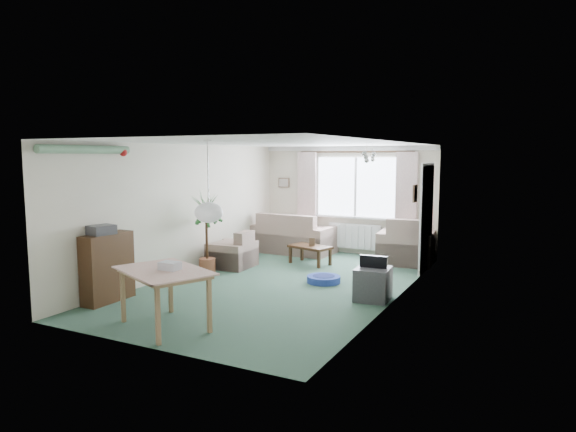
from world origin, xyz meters
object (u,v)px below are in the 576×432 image
at_px(armchair_left, 232,249).
at_px(tv_cube, 373,284).
at_px(bookshelf, 108,268).
at_px(armchair_corner, 406,240).
at_px(dining_table, 165,299).
at_px(houseplant, 207,233).
at_px(sofa, 294,233).
at_px(pet_bed, 324,279).
at_px(coffee_table, 310,255).

xyz_separation_m(armchair_left, tv_cube, (3.20, -0.99, -0.11)).
height_order(bookshelf, tv_cube, bookshelf).
xyz_separation_m(armchair_corner, dining_table, (-1.77, -5.33, -0.11)).
distance_m(houseplant, tv_cube, 3.37).
bearing_deg(sofa, dining_table, 100.88).
distance_m(armchair_corner, pet_bed, 2.45).
height_order(houseplant, pet_bed, houseplant).
distance_m(tv_cube, pet_bed, 1.28).
bearing_deg(armchair_left, dining_table, 17.33).
distance_m(bookshelf, pet_bed, 3.56).
relative_size(sofa, coffee_table, 2.14).
distance_m(sofa, tv_cube, 4.06).
relative_size(armchair_corner, houseplant, 0.70).
relative_size(tv_cube, pet_bed, 0.94).
height_order(dining_table, tv_cube, dining_table).
xyz_separation_m(sofa, tv_cube, (2.80, -2.93, -0.20)).
relative_size(armchair_left, pet_bed, 1.39).
bearing_deg(sofa, houseplant, 81.24).
xyz_separation_m(armchair_left, dining_table, (1.21, -3.41, 0.00)).
xyz_separation_m(coffee_table, houseplant, (-1.38, -1.62, 0.57)).
height_order(sofa, tv_cube, sofa).
bearing_deg(pet_bed, dining_table, -106.39).
distance_m(bookshelf, dining_table, 1.64).
bearing_deg(houseplant, coffee_table, 49.53).
relative_size(coffee_table, tv_cube, 1.54).
bearing_deg(bookshelf, tv_cube, 27.22).
xyz_separation_m(armchair_corner, pet_bed, (-0.87, -2.25, -0.42)).
bearing_deg(armchair_corner, coffee_table, 24.45).
relative_size(armchair_left, tv_cube, 1.48).
relative_size(dining_table, tv_cube, 2.14).
bearing_deg(armchair_left, sofa, 166.21).
bearing_deg(sofa, bookshelf, 83.59).
xyz_separation_m(tv_cube, pet_bed, (-1.09, 0.65, -0.19)).
height_order(armchair_corner, coffee_table, armchair_corner).
relative_size(houseplant, dining_table, 1.29).
xyz_separation_m(dining_table, pet_bed, (0.90, 3.07, -0.31)).
bearing_deg(sofa, armchair_corner, -178.24).
distance_m(bookshelf, houseplant, 2.23).
bearing_deg(armchair_left, armchair_corner, 120.66).
relative_size(armchair_left, bookshelf, 0.78).
bearing_deg(bookshelf, pet_bed, 45.18).
bearing_deg(dining_table, houseplant, 115.76).
bearing_deg(armchair_left, tv_cube, 70.71).
distance_m(armchair_corner, tv_cube, 2.92).
bearing_deg(dining_table, armchair_corner, 71.62).
bearing_deg(coffee_table, armchair_left, -143.36).
bearing_deg(coffee_table, bookshelf, -112.82).
xyz_separation_m(dining_table, tv_cube, (1.99, 2.42, -0.12)).
height_order(sofa, bookshelf, bookshelf).
bearing_deg(pet_bed, houseplant, -171.35).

